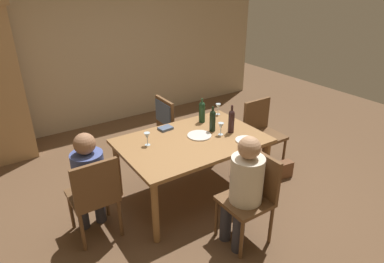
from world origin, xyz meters
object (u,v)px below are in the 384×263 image
object	(u,v)px
chair_left_end	(94,193)
dinner_plate_host	(199,135)
dining_table	(192,146)
wine_bottle_dark_red	(231,121)
chair_far_right	(170,120)
person_woman_host	(89,177)
wine_glass_near_left	(147,136)
chair_right_end	(261,129)
wine_glass_near_right	(221,126)
person_man_bearded	(244,185)
dinner_plate_guest_left	(246,140)
wine_bottle_short_olive	(202,111)
chair_near	(252,192)
wine_glass_centre	(218,107)
handbag	(282,170)
wine_bottle_tall_green	(213,120)

from	to	relation	value
chair_left_end	dinner_plate_host	bearing A→B (deg)	5.00
dining_table	wine_bottle_dark_red	xyz separation A→B (m)	(0.49, -0.09, 0.23)
chair_far_right	dinner_plate_host	bearing A→B (deg)	-7.67
person_woman_host	wine_glass_near_left	bearing A→B (deg)	10.53
chair_left_end	wine_bottle_dark_red	size ratio (longest dim) A/B	2.71
chair_right_end	wine_bottle_dark_red	xyz separation A→B (m)	(-0.70, -0.18, 0.36)
person_woman_host	wine_glass_near_right	xyz separation A→B (m)	(1.54, -0.11, 0.19)
person_man_bearded	wine_glass_near_right	size ratio (longest dim) A/B	7.73
wine_glass_near_left	person_woman_host	bearing A→B (deg)	-169.47
chair_far_right	person_woman_host	xyz separation A→B (m)	(-1.43, -0.89, 0.06)
chair_right_end	dinner_plate_guest_left	size ratio (longest dim) A/B	4.01
dining_table	wine_glass_near_right	size ratio (longest dim) A/B	10.87
wine_bottle_short_olive	chair_near	bearing A→B (deg)	-103.12
person_man_bearded	wine_glass_centre	size ratio (longest dim) A/B	7.73
dining_table	chair_right_end	bearing A→B (deg)	4.19
wine_bottle_dark_red	wine_bottle_short_olive	xyz separation A→B (m)	(-0.11, 0.44, -0.01)
wine_glass_near_right	dinner_plate_host	world-z (taller)	wine_glass_near_right
person_man_bearded	wine_glass_near_right	xyz separation A→B (m)	(0.37, 0.84, 0.19)
chair_far_right	wine_bottle_short_olive	size ratio (longest dim) A/B	2.97
wine_bottle_short_olive	handbag	bearing A→B (deg)	-40.73
chair_near	wine_glass_near_right	bearing A→B (deg)	-17.24
dining_table	wine_glass_near_left	size ratio (longest dim) A/B	10.87
dining_table	wine_bottle_tall_green	distance (m)	0.40
person_woman_host	wine_glass_centre	xyz separation A→B (m)	(1.89, 0.40, 0.19)
person_man_bearded	wine_bottle_dark_red	xyz separation A→B (m)	(0.52, 0.82, 0.23)
chair_right_end	wine_glass_centre	world-z (taller)	chair_right_end
wine_bottle_dark_red	wine_glass_near_left	distance (m)	1.00
wine_glass_near_right	wine_bottle_dark_red	bearing A→B (deg)	-5.49
person_woman_host	wine_glass_near_left	size ratio (longest dim) A/B	7.63
wine_glass_near_right	dining_table	bearing A→B (deg)	166.89
person_woman_host	dinner_plate_guest_left	bearing A→B (deg)	-13.05
chair_near	person_woman_host	size ratio (longest dim) A/B	0.81
chair_left_end	chair_far_right	size ratio (longest dim) A/B	1.00
dining_table	dinner_plate_guest_left	distance (m)	0.61
chair_right_end	wine_glass_near_left	distance (m)	1.70
person_woman_host	dinner_plate_guest_left	distance (m)	1.72
dining_table	dinner_plate_guest_left	xyz separation A→B (m)	(0.48, -0.36, 0.09)
person_man_bearded	wine_bottle_dark_red	bearing A→B (deg)	-32.05
chair_right_end	dinner_plate_guest_left	world-z (taller)	chair_right_end
person_man_bearded	wine_glass_near_left	bearing A→B (deg)	22.88
wine_bottle_tall_green	dinner_plate_guest_left	xyz separation A→B (m)	(0.15, -0.42, -0.13)
chair_far_right	chair_right_end	xyz separation A→B (m)	(0.95, -0.83, -0.06)
chair_near	dinner_plate_guest_left	world-z (taller)	chair_near
dinner_plate_host	wine_glass_centre	bearing A→B (deg)	34.59
handbag	chair_far_right	bearing A→B (deg)	126.81
wine_bottle_tall_green	handbag	size ratio (longest dim) A/B	1.10
dining_table	dinner_plate_guest_left	size ratio (longest dim) A/B	7.05
wine_bottle_dark_red	dinner_plate_host	bearing A→B (deg)	161.70
wine_bottle_tall_green	person_man_bearded	bearing A→B (deg)	-110.05
wine_glass_near_right	handbag	world-z (taller)	wine_glass_near_right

